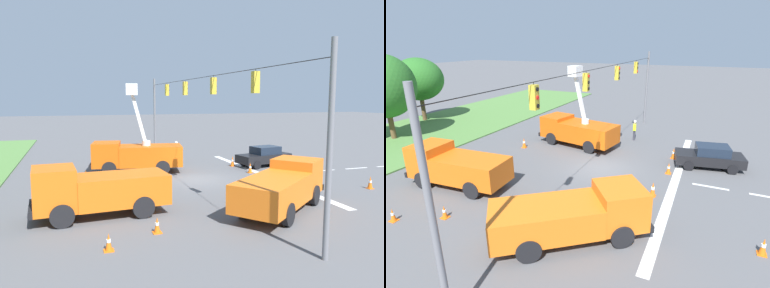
% 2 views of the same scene
% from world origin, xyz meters
% --- Properties ---
extents(ground_plane, '(200.00, 200.00, 0.00)m').
position_xyz_m(ground_plane, '(0.00, 0.00, 0.00)').
color(ground_plane, '#565659').
extents(lane_markings, '(17.60, 15.25, 0.01)m').
position_xyz_m(lane_markings, '(0.00, -6.31, 0.00)').
color(lane_markings, silver).
rests_on(lane_markings, ground).
extents(signal_gantry, '(26.20, 0.33, 7.20)m').
position_xyz_m(signal_gantry, '(0.03, -0.00, 4.58)').
color(signal_gantry, slate).
rests_on(signal_gantry, ground).
extents(utility_truck_bucket_lift, '(3.55, 6.79, 6.34)m').
position_xyz_m(utility_truck_bucket_lift, '(3.70, 3.44, 1.36)').
color(utility_truck_bucket_lift, '#D6560F').
rests_on(utility_truck_bucket_lift, ground).
extents(utility_truck_support_near, '(2.68, 6.18, 2.36)m').
position_xyz_m(utility_truck_support_near, '(-5.93, 6.79, 1.23)').
color(utility_truck_support_near, orange).
rests_on(utility_truck_support_near, ground).
extents(utility_truck_support_far, '(5.86, 6.63, 2.22)m').
position_xyz_m(utility_truck_support_far, '(-7.70, -1.60, 1.17)').
color(utility_truck_support_far, orange).
rests_on(utility_truck_support_far, ground).
extents(sedan_black, '(2.53, 4.55, 1.56)m').
position_xyz_m(sedan_black, '(3.08, -6.59, 0.79)').
color(sedan_black, black).
rests_on(sedan_black, ground).
extents(road_worker, '(0.64, 0.31, 1.77)m').
position_xyz_m(road_worker, '(6.93, -0.48, 1.00)').
color(road_worker, '#383842').
rests_on(road_worker, ground).
extents(traffic_cone_foreground_left, '(0.36, 0.36, 0.65)m').
position_xyz_m(traffic_cone_foreground_left, '(-10.06, 6.74, 0.31)').
color(traffic_cone_foreground_left, orange).
rests_on(traffic_cone_foreground_left, ground).
extents(traffic_cone_foreground_right, '(0.36, 0.36, 0.80)m').
position_xyz_m(traffic_cone_foreground_right, '(3.78, -4.20, 0.40)').
color(traffic_cone_foreground_right, orange).
rests_on(traffic_cone_foreground_right, ground).
extents(traffic_cone_mid_left, '(0.36, 0.36, 0.75)m').
position_xyz_m(traffic_cone_mid_left, '(0.90, -4.28, 0.37)').
color(traffic_cone_mid_left, orange).
rests_on(traffic_cone_mid_left, ground).
extents(traffic_cone_mid_right, '(0.36, 0.36, 0.74)m').
position_xyz_m(traffic_cone_mid_right, '(-5.55, -8.88, 0.37)').
color(traffic_cone_mid_right, orange).
rests_on(traffic_cone_mid_right, ground).
extents(traffic_cone_near_bucket, '(0.36, 0.36, 0.83)m').
position_xyz_m(traffic_cone_near_bucket, '(-2.52, -3.94, 0.41)').
color(traffic_cone_near_bucket, orange).
rests_on(traffic_cone_near_bucket, ground).
extents(traffic_cone_lane_edge_a, '(0.36, 0.36, 0.66)m').
position_xyz_m(traffic_cone_lane_edge_a, '(-8.85, 4.73, 0.32)').
color(traffic_cone_lane_edge_a, orange).
rests_on(traffic_cone_lane_edge_a, ground).
extents(traffic_cone_lane_edge_b, '(0.36, 0.36, 0.59)m').
position_xyz_m(traffic_cone_lane_edge_b, '(8.11, 2.03, 0.28)').
color(traffic_cone_lane_edge_b, orange).
rests_on(traffic_cone_lane_edge_b, ground).
extents(traffic_cone_far_left, '(0.36, 0.36, 0.81)m').
position_xyz_m(traffic_cone_far_left, '(1.28, 7.05, 0.40)').
color(traffic_cone_far_left, orange).
rests_on(traffic_cone_far_left, ground).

